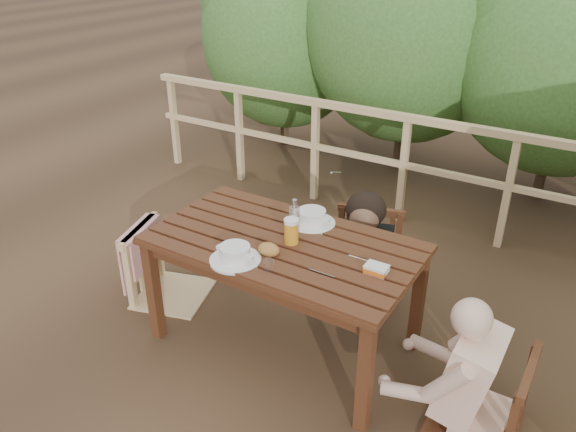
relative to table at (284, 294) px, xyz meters
The scene contains 15 objects.
ground 0.37m from the table, ahead, with size 60.00×60.00×0.00m, color #4F3622.
table is the anchor object (origin of this frame).
chair_left 0.97m from the table, behind, with size 0.51×0.51×1.02m, color tan.
chair_far 0.90m from the table, 79.57° to the left, with size 0.51×0.51×1.03m, color #3E2011.
chair_right 1.26m from the table, ahead, with size 0.48×0.48×0.96m, color #3E2011.
woman 0.94m from the table, 79.80° to the left, with size 0.51×0.62×1.26m, color black, non-canonical shape.
diner_right 1.32m from the table, ahead, with size 0.52×0.64×1.28m, color beige, non-canonical shape.
railing 2.00m from the table, 90.00° to the left, with size 5.60×0.10×1.01m, color tan.
soup_near 0.54m from the table, 110.85° to the right, with size 0.29×0.29×0.10m, color silver.
soup_far 0.51m from the table, 84.56° to the left, with size 0.30×0.30×0.10m, color silver.
bread_roll 0.44m from the table, 88.56° to the right, with size 0.13×0.10×0.08m, color #A36C39.
beer_glass 0.46m from the table, ahead, with size 0.09×0.09×0.17m, color orange.
bottle 0.51m from the table, 71.20° to the left, with size 0.06×0.06×0.26m, color silver.
tumbler 0.52m from the table, 72.90° to the right, with size 0.06×0.06×0.07m, color silver.
butter_tub 0.73m from the table, ahead, with size 0.13×0.09×0.05m, color white.
Camera 1 is at (1.55, -2.45, 2.43)m, focal length 34.90 mm.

